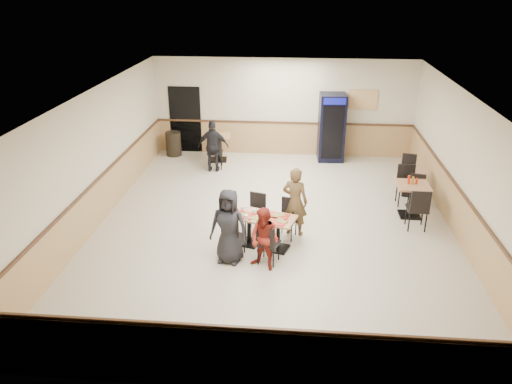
# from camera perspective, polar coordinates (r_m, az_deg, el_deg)

# --- Properties ---
(ground) EXTENTS (10.00, 10.00, 0.00)m
(ground) POSITION_cam_1_polar(r_m,az_deg,el_deg) (11.43, 2.06, -3.77)
(ground) COLOR beige
(ground) RESTS_ON ground
(room_shell) EXTENTS (10.00, 10.00, 10.00)m
(room_shell) POSITION_cam_1_polar(r_m,az_deg,el_deg) (13.59, 10.19, 3.07)
(room_shell) COLOR silver
(room_shell) RESTS_ON ground
(main_table) EXTENTS (1.44, 1.00, 0.70)m
(main_table) POSITION_cam_1_polar(r_m,az_deg,el_deg) (10.35, 0.86, -3.96)
(main_table) COLOR black
(main_table) RESTS_ON ground
(main_chairs) EXTENTS (1.55, 1.80, 0.88)m
(main_chairs) POSITION_cam_1_polar(r_m,az_deg,el_deg) (10.37, 0.62, -4.02)
(main_chairs) COLOR black
(main_chairs) RESTS_ON ground
(diner_woman_left) EXTENTS (0.82, 0.61, 1.53)m
(diner_woman_left) POSITION_cam_1_polar(r_m,az_deg,el_deg) (9.71, -3.13, -3.94)
(diner_woman_left) COLOR black
(diner_woman_left) RESTS_ON ground
(diner_woman_right) EXTENTS (0.77, 0.71, 1.27)m
(diner_woman_right) POSITION_cam_1_polar(r_m,az_deg,el_deg) (9.51, 0.98, -5.43)
(diner_woman_right) COLOR maroon
(diner_woman_right) RESTS_ON ground
(diner_man_opposite) EXTENTS (0.64, 0.51, 1.54)m
(diner_man_opposite) POSITION_cam_1_polar(r_m,az_deg,el_deg) (10.76, 4.47, -1.08)
(diner_man_opposite) COLOR brown
(diner_man_opposite) RESTS_ON ground
(lone_diner) EXTENTS (0.89, 0.40, 1.50)m
(lone_diner) POSITION_cam_1_polar(r_m,az_deg,el_deg) (14.38, -4.91, 5.22)
(lone_diner) COLOR black
(lone_diner) RESTS_ON ground
(tabletop_clutter) EXTENTS (1.18, 0.71, 0.12)m
(tabletop_clutter) POSITION_cam_1_polar(r_m,az_deg,el_deg) (10.18, 0.80, -2.82)
(tabletop_clutter) COLOR #AC1A0B
(tabletop_clutter) RESTS_ON main_table
(side_table_near) EXTENTS (0.75, 0.75, 0.80)m
(side_table_near) POSITION_cam_1_polar(r_m,az_deg,el_deg) (12.19, 17.37, -0.34)
(side_table_near) COLOR black
(side_table_near) RESTS_ON ground
(side_table_near_chair_south) EXTENTS (0.47, 0.47, 1.01)m
(side_table_near_chair_south) POSITION_cam_1_polar(r_m,az_deg,el_deg) (11.63, 17.95, -1.72)
(side_table_near_chair_south) COLOR black
(side_table_near_chair_south) RESTS_ON ground
(side_table_near_chair_north) EXTENTS (0.47, 0.47, 1.01)m
(side_table_near_chair_north) POSITION_cam_1_polar(r_m,az_deg,el_deg) (12.77, 16.81, 0.71)
(side_table_near_chair_north) COLOR black
(side_table_near_chair_north) RESTS_ON ground
(side_table_far) EXTENTS (0.78, 0.78, 0.70)m
(side_table_far) POSITION_cam_1_polar(r_m,az_deg,el_deg) (13.42, 17.41, 1.55)
(side_table_far) COLOR black
(side_table_far) RESTS_ON ground
(side_table_far_chair_south) EXTENTS (0.49, 0.49, 0.89)m
(side_table_far_chair_south) POSITION_cam_1_polar(r_m,az_deg,el_deg) (12.92, 17.87, 0.53)
(side_table_far_chair_south) COLOR black
(side_table_far_chair_south) RESTS_ON ground
(side_table_far_chair_north) EXTENTS (0.49, 0.49, 0.89)m
(side_table_far_chair_north) POSITION_cam_1_polar(r_m,az_deg,el_deg) (13.93, 16.96, 2.32)
(side_table_far_chair_north) COLOR black
(side_table_far_chair_north) RESTS_ON ground
(condiment_caddy) EXTENTS (0.23, 0.06, 0.20)m
(condiment_caddy) POSITION_cam_1_polar(r_m,az_deg,el_deg) (12.09, 17.38, 1.30)
(condiment_caddy) COLOR red
(condiment_caddy) RESTS_ON side_table_near
(back_table) EXTENTS (0.83, 0.83, 0.80)m
(back_table) POSITION_cam_1_polar(r_m,az_deg,el_deg) (15.30, -4.32, 5.52)
(back_table) COLOR black
(back_table) RESTS_ON ground
(back_table_chair_lone) EXTENTS (0.52, 0.52, 1.01)m
(back_table_chair_lone) POSITION_cam_1_polar(r_m,az_deg,el_deg) (14.71, -4.71, 4.65)
(back_table_chair_lone) COLOR black
(back_table_chair_lone) RESTS_ON ground
(pepsi_cooler) EXTENTS (0.81, 0.82, 2.04)m
(pepsi_cooler) POSITION_cam_1_polar(r_m,az_deg,el_deg) (15.37, 8.63, 7.30)
(pepsi_cooler) COLOR black
(pepsi_cooler) RESTS_ON ground
(trash_bin) EXTENTS (0.48, 0.48, 0.75)m
(trash_bin) POSITION_cam_1_polar(r_m,az_deg,el_deg) (15.97, -9.41, 5.45)
(trash_bin) COLOR black
(trash_bin) RESTS_ON ground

